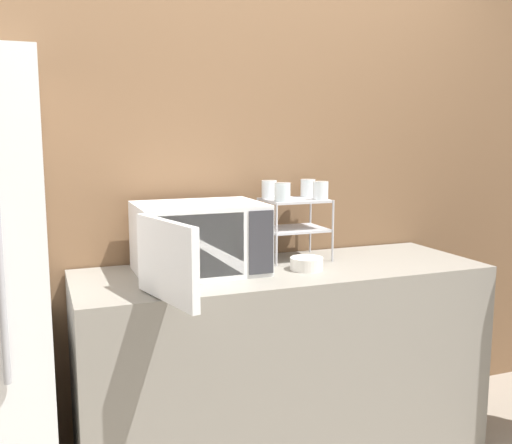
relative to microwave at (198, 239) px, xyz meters
name	(u,v)px	position (x,y,z in m)	size (l,w,h in m)	color
wall_back	(255,173)	(0.38, 0.32, 0.26)	(8.00, 0.06, 2.60)	brown
counter	(283,363)	(0.38, -0.04, -0.60)	(1.84, 0.64, 0.89)	gray
microwave	(198,239)	(0.00, 0.00, 0.00)	(0.57, 0.81, 0.30)	silver
dish_rack	(295,216)	(0.51, 0.12, 0.06)	(0.30, 0.25, 0.29)	#B2B2B7
glass_front_left	(282,192)	(0.42, 0.05, 0.18)	(0.07, 0.07, 0.09)	silver
glass_back_right	(308,188)	(0.62, 0.20, 0.18)	(0.07, 0.07, 0.09)	silver
glass_front_right	(320,190)	(0.61, 0.05, 0.18)	(0.07, 0.07, 0.09)	silver
glass_back_left	(269,189)	(0.41, 0.20, 0.18)	(0.07, 0.07, 0.09)	silver
bowl	(307,264)	(0.47, -0.11, -0.12)	(0.15, 0.15, 0.06)	silver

